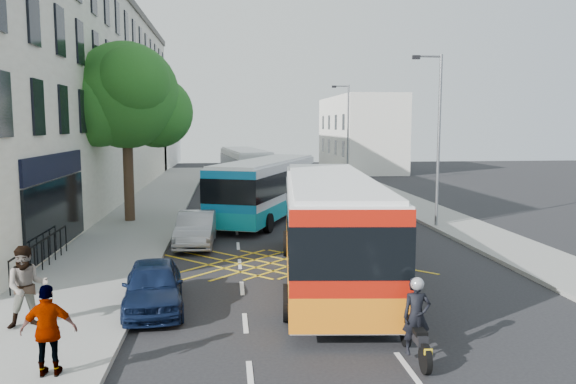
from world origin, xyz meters
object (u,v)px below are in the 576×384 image
object	(u,v)px
motorbike	(416,321)
red_hatchback	(369,207)
pedestrian_near	(27,287)
pedestrian_far	(49,330)
lamp_near	(437,131)
parked_car_silver	(196,229)
parked_car_blue	(153,285)
bus_near	(330,226)
bus_mid	(267,188)
bus_far	(245,168)
distant_car_silver	(297,174)
lamp_far	(347,129)
street_tree	(126,97)
distant_car_grey	(266,168)

from	to	relation	value
motorbike	red_hatchback	distance (m)	17.58
pedestrian_near	pedestrian_far	world-z (taller)	pedestrian_near
motorbike	pedestrian_near	xyz separation A→B (m)	(-8.60, 2.46, 0.29)
pedestrian_near	lamp_near	bearing A→B (deg)	21.47
motorbike	parked_car_silver	world-z (taller)	motorbike
motorbike	parked_car_blue	xyz separation A→B (m)	(-5.89, 3.90, -0.18)
bus_near	bus_mid	bearing A→B (deg)	101.46
motorbike	pedestrian_far	world-z (taller)	pedestrian_far
bus_far	parked_car_blue	bearing A→B (deg)	-103.91
distant_car_silver	motorbike	bearing A→B (deg)	93.34
bus_mid	motorbike	xyz separation A→B (m)	(1.86, -18.17, -0.80)
bus_far	parked_car_silver	world-z (taller)	bus_far
lamp_far	parked_car_silver	xyz separation A→B (m)	(-11.10, -22.68, -3.93)
street_tree	motorbike	size ratio (longest dim) A/B	4.38
motorbike	parked_car_blue	size ratio (longest dim) A/B	0.52
parked_car_silver	pedestrian_near	distance (m)	10.04
bus_near	pedestrian_far	xyz separation A→B (m)	(-6.61, -6.62, -0.70)
bus_mid	pedestrian_far	world-z (taller)	bus_mid
parked_car_silver	bus_far	bearing A→B (deg)	84.57
pedestrian_near	pedestrian_far	bearing A→B (deg)	-82.74
distant_car_grey	street_tree	bearing A→B (deg)	-110.81
parked_car_blue	pedestrian_far	size ratio (longest dim) A/B	2.16
motorbike	distant_car_silver	world-z (taller)	motorbike
motorbike	distant_car_grey	world-z (taller)	motorbike
street_tree	lamp_near	world-z (taller)	street_tree
bus_mid	bus_far	size ratio (longest dim) A/B	1.00
distant_car_silver	pedestrian_near	xyz separation A→B (m)	(-10.82, -35.67, 0.52)
bus_mid	pedestrian_near	bearing A→B (deg)	-91.57
motorbike	pedestrian_far	distance (m)	7.29
distant_car_grey	distant_car_silver	bearing A→B (deg)	-72.25
parked_car_silver	bus_near	bearing A→B (deg)	-48.78
bus_far	parked_car_blue	size ratio (longest dim) A/B	2.92
parked_car_blue	distant_car_grey	distance (m)	40.75
parked_car_silver	red_hatchback	bearing A→B (deg)	34.03
distant_car_grey	distant_car_silver	world-z (taller)	distant_car_grey
street_tree	parked_car_silver	world-z (taller)	street_tree
bus_near	red_hatchback	distance (m)	11.71
motorbike	pedestrian_far	size ratio (longest dim) A/B	1.13
parked_car_blue	bus_near	bearing A→B (deg)	19.13
bus_near	distant_car_grey	bearing A→B (deg)	94.84
lamp_near	bus_near	bearing A→B (deg)	-128.62
lamp_near	parked_car_blue	bearing A→B (deg)	-137.87
lamp_far	bus_far	distance (m)	9.40
motorbike	pedestrian_near	world-z (taller)	pedestrian_near
lamp_near	pedestrian_far	world-z (taller)	lamp_near
bus_far	distant_car_silver	bearing A→B (deg)	46.36
parked_car_silver	distant_car_grey	world-z (taller)	parked_car_silver
parked_car_blue	distant_car_silver	world-z (taller)	parked_car_blue
lamp_far	distant_car_silver	bearing A→B (deg)	136.10
parked_car_blue	pedestrian_near	xyz separation A→B (m)	(-2.72, -1.45, 0.48)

